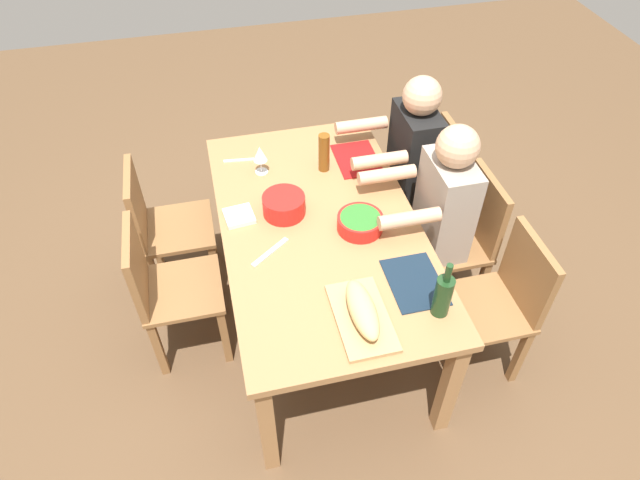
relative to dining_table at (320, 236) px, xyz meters
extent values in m
plane|color=brown|center=(0.00, 0.00, -0.66)|extent=(8.00, 8.00, 0.00)
cube|color=#9E7044|center=(0.00, 0.00, 0.06)|extent=(1.70, 0.96, 0.04)
cube|color=#9E7044|center=(-0.79, -0.42, -0.31)|extent=(0.07, 0.07, 0.70)
cube|color=#9E7044|center=(0.79, -0.42, -0.31)|extent=(0.07, 0.07, 0.70)
cube|color=#9E7044|center=(-0.79, 0.42, -0.31)|extent=(0.07, 0.07, 0.70)
cube|color=#9E7044|center=(0.79, 0.42, -0.31)|extent=(0.07, 0.07, 0.70)
cube|color=olive|center=(0.47, 0.72, -0.22)|extent=(0.40, 0.40, 0.03)
cube|color=olive|center=(0.47, 0.90, -0.01)|extent=(0.38, 0.04, 0.40)
cube|color=olive|center=(0.64, 0.55, -0.44)|extent=(0.04, 0.04, 0.42)
cube|color=olive|center=(0.30, 0.55, -0.44)|extent=(0.04, 0.04, 0.42)
cube|color=olive|center=(0.64, 0.89, -0.44)|extent=(0.04, 0.04, 0.42)
cube|color=olive|center=(0.30, 0.89, -0.44)|extent=(0.04, 0.04, 0.42)
cube|color=olive|center=(0.47, -0.72, -0.22)|extent=(0.40, 0.40, 0.03)
cube|color=olive|center=(0.47, -0.90, -0.01)|extent=(0.38, 0.04, 0.40)
cube|color=olive|center=(0.30, -0.55, -0.44)|extent=(0.04, 0.04, 0.42)
cube|color=olive|center=(0.64, -0.55, -0.44)|extent=(0.04, 0.04, 0.42)
cube|color=olive|center=(0.30, -0.89, -0.44)|extent=(0.04, 0.04, 0.42)
cube|color=olive|center=(0.64, -0.89, -0.44)|extent=(0.04, 0.04, 0.42)
cylinder|color=#2D2D38|center=(0.39, -0.50, -0.43)|extent=(0.11, 0.11, 0.45)
cylinder|color=#2D2D38|center=(0.55, -0.50, -0.43)|extent=(0.11, 0.11, 0.45)
cube|color=black|center=(0.47, -0.66, 0.07)|extent=(0.34, 0.20, 0.55)
cylinder|color=tan|center=(0.30, -0.39, 0.19)|extent=(0.07, 0.30, 0.07)
cylinder|color=tan|center=(0.64, -0.39, 0.19)|extent=(0.07, 0.30, 0.07)
sphere|color=tan|center=(0.47, -0.66, 0.44)|extent=(0.21, 0.21, 0.21)
cube|color=olive|center=(0.00, 0.72, -0.22)|extent=(0.40, 0.40, 0.03)
cube|color=olive|center=(0.00, 0.90, -0.01)|extent=(0.38, 0.04, 0.40)
cube|color=olive|center=(0.17, 0.55, -0.44)|extent=(0.04, 0.04, 0.42)
cube|color=olive|center=(-0.17, 0.55, -0.44)|extent=(0.04, 0.04, 0.42)
cube|color=olive|center=(0.17, 0.89, -0.44)|extent=(0.04, 0.04, 0.42)
cube|color=olive|center=(-0.17, 0.89, -0.44)|extent=(0.04, 0.04, 0.42)
cube|color=olive|center=(-0.47, -0.72, -0.22)|extent=(0.40, 0.40, 0.03)
cube|color=olive|center=(-0.47, -0.90, -0.01)|extent=(0.38, 0.04, 0.40)
cube|color=olive|center=(-0.64, -0.55, -0.44)|extent=(0.04, 0.04, 0.42)
cube|color=olive|center=(-0.30, -0.55, -0.44)|extent=(0.04, 0.04, 0.42)
cube|color=olive|center=(-0.64, -0.89, -0.44)|extent=(0.04, 0.04, 0.42)
cube|color=olive|center=(-0.30, -0.89, -0.44)|extent=(0.04, 0.04, 0.42)
cube|color=olive|center=(0.00, -0.72, -0.22)|extent=(0.40, 0.40, 0.03)
cube|color=olive|center=(0.00, -0.90, -0.01)|extent=(0.38, 0.04, 0.40)
cube|color=olive|center=(-0.17, -0.55, -0.44)|extent=(0.04, 0.04, 0.42)
cube|color=olive|center=(0.17, -0.55, -0.44)|extent=(0.04, 0.04, 0.42)
cube|color=olive|center=(-0.17, -0.89, -0.44)|extent=(0.04, 0.04, 0.42)
cube|color=olive|center=(0.17, -0.89, -0.44)|extent=(0.04, 0.04, 0.42)
cylinder|color=#2D2D38|center=(-0.08, -0.50, -0.43)|extent=(0.11, 0.11, 0.45)
cylinder|color=#2D2D38|center=(0.08, -0.50, -0.43)|extent=(0.11, 0.11, 0.45)
cube|color=gray|center=(0.00, -0.66, 0.07)|extent=(0.34, 0.20, 0.55)
cylinder|color=tan|center=(-0.17, -0.39, 0.19)|extent=(0.07, 0.30, 0.07)
cylinder|color=tan|center=(0.17, -0.39, 0.19)|extent=(0.07, 0.30, 0.07)
sphere|color=tan|center=(0.00, -0.66, 0.44)|extent=(0.21, 0.21, 0.21)
cylinder|color=red|center=(-0.08, -0.18, 0.12)|extent=(0.22, 0.22, 0.08)
cylinder|color=#2D7028|center=(-0.08, -0.18, 0.15)|extent=(0.20, 0.20, 0.03)
cylinder|color=red|center=(0.12, 0.16, 0.14)|extent=(0.21, 0.21, 0.10)
cylinder|color=#669E33|center=(0.12, 0.16, 0.17)|extent=(0.19, 0.19, 0.04)
cube|color=tan|center=(-0.61, -0.04, 0.09)|extent=(0.40, 0.22, 0.02)
ellipsoid|color=tan|center=(-0.61, -0.04, 0.15)|extent=(0.32, 0.11, 0.09)
cylinder|color=#193819|center=(-0.64, -0.37, 0.18)|extent=(0.08, 0.08, 0.20)
cylinder|color=#193819|center=(-0.64, -0.37, 0.33)|extent=(0.03, 0.03, 0.09)
cylinder|color=brown|center=(0.42, -0.12, 0.19)|extent=(0.06, 0.06, 0.22)
cylinder|color=silver|center=(0.48, 0.21, 0.09)|extent=(0.07, 0.07, 0.01)
cylinder|color=silver|center=(0.48, 0.21, 0.13)|extent=(0.01, 0.01, 0.07)
cone|color=silver|center=(0.48, 0.21, 0.21)|extent=(0.08, 0.08, 0.08)
cube|color=silver|center=(0.61, 0.32, 0.09)|extent=(0.04, 0.17, 0.01)
cube|color=maroon|center=(0.47, -0.32, 0.09)|extent=(0.32, 0.23, 0.01)
cube|color=#142333|center=(-0.47, -0.32, 0.09)|extent=(0.32, 0.23, 0.01)
cube|color=silver|center=(-0.14, 0.27, 0.09)|extent=(0.16, 0.20, 0.01)
cube|color=white|center=(0.14, 0.38, 0.10)|extent=(0.16, 0.16, 0.02)
camera|label=1|loc=(-1.94, 0.46, 1.97)|focal=31.27mm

